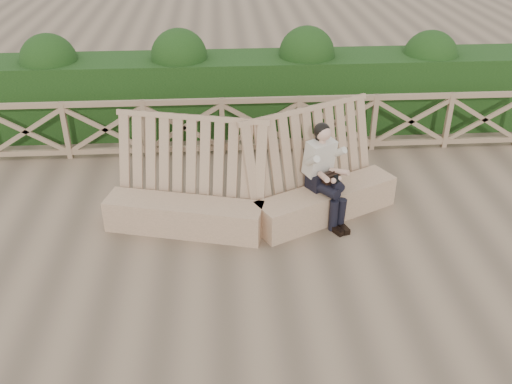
{
  "coord_description": "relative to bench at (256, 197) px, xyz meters",
  "views": [
    {
      "loc": [
        -0.74,
        -6.3,
        4.74
      ],
      "look_at": [
        -0.29,
        0.4,
        0.9
      ],
      "focal_mm": 40.0,
      "sensor_mm": 36.0,
      "label": 1
    }
  ],
  "objects": [
    {
      "name": "ground",
      "position": [
        0.25,
        -1.1,
        -0.41
      ],
      "size": [
        60.0,
        60.0,
        0.0
      ],
      "primitive_type": "plane",
      "color": "brown",
      "rests_on": "ground"
    },
    {
      "name": "woman",
      "position": [
        1.03,
        0.04,
        0.41
      ],
      "size": [
        0.69,
        0.96,
        1.53
      ],
      "rotation": [
        0.0,
        0.0,
        0.53
      ],
      "color": "black",
      "rests_on": "ground"
    },
    {
      "name": "guardrail",
      "position": [
        0.25,
        2.4,
        0.14
      ],
      "size": [
        10.1,
        0.09,
        1.1
      ],
      "color": "#83694C",
      "rests_on": "ground"
    },
    {
      "name": "hedge",
      "position": [
        0.25,
        3.6,
        0.34
      ],
      "size": [
        12.0,
        1.2,
        1.5
      ],
      "primitive_type": "cube",
      "color": "black",
      "rests_on": "ground"
    },
    {
      "name": "bench",
      "position": [
        0.0,
        0.0,
        0.0
      ],
      "size": [
        4.51,
        1.74,
        1.62
      ],
      "rotation": [
        0.0,
        0.0,
        0.19
      ],
      "color": "#8E6E51",
      "rests_on": "ground"
    }
  ]
}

